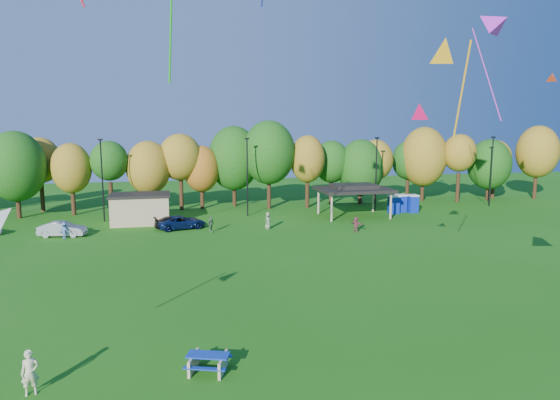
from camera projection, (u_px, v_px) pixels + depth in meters
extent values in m
plane|color=#19600F|center=(355.00, 398.00, 19.48)|extent=(160.00, 160.00, 0.00)
cylinder|color=black|center=(18.00, 203.00, 56.78)|extent=(0.50, 0.50, 3.56)
ellipsoid|color=#144C0F|center=(15.00, 166.00, 56.16)|extent=(6.62, 6.62, 8.00)
cylinder|color=black|center=(42.00, 196.00, 61.03)|extent=(0.50, 0.50, 3.79)
ellipsoid|color=olive|center=(40.00, 160.00, 60.36)|extent=(4.94, 4.94, 5.58)
cylinder|color=black|center=(73.00, 201.00, 58.81)|extent=(0.50, 0.50, 3.34)
ellipsoid|color=olive|center=(71.00, 168.00, 58.23)|extent=(4.61, 4.61, 5.88)
cylinder|color=black|center=(111.00, 198.00, 59.54)|extent=(0.50, 0.50, 3.82)
ellipsoid|color=#144C0F|center=(109.00, 161.00, 58.87)|extent=(4.43, 4.43, 4.73)
cylinder|color=black|center=(150.00, 198.00, 61.16)|extent=(0.50, 0.50, 3.25)
ellipsoid|color=olive|center=(148.00, 168.00, 60.59)|extent=(5.33, 5.33, 6.53)
cylinder|color=black|center=(181.00, 194.00, 62.48)|extent=(0.50, 0.50, 3.96)
ellipsoid|color=olive|center=(180.00, 157.00, 61.79)|extent=(5.31, 5.31, 5.82)
cylinder|color=black|center=(202.00, 197.00, 63.37)|extent=(0.50, 0.50, 3.05)
ellipsoid|color=#995914|center=(202.00, 169.00, 62.84)|extent=(4.54, 4.54, 5.87)
cylinder|color=black|center=(234.00, 192.00, 65.38)|extent=(0.50, 0.50, 3.77)
ellipsoid|color=#144C0F|center=(234.00, 158.00, 64.72)|extent=(6.69, 6.69, 8.35)
cylinder|color=black|center=(269.00, 192.00, 63.32)|extent=(0.50, 0.50, 4.28)
ellipsoid|color=#144C0F|center=(269.00, 152.00, 62.57)|extent=(6.64, 6.64, 8.01)
cylinder|color=black|center=(307.00, 193.00, 64.10)|extent=(0.50, 0.50, 3.76)
ellipsoid|color=olive|center=(308.00, 159.00, 63.45)|extent=(4.49, 4.49, 6.02)
cylinder|color=black|center=(331.00, 191.00, 66.93)|extent=(0.50, 0.50, 3.43)
ellipsoid|color=#144C0F|center=(331.00, 162.00, 66.33)|extent=(4.77, 4.77, 5.63)
cylinder|color=black|center=(360.00, 193.00, 66.96)|extent=(0.50, 0.50, 2.95)
ellipsoid|color=#144C0F|center=(361.00, 168.00, 66.44)|extent=(6.14, 6.14, 7.54)
cylinder|color=black|center=(375.00, 190.00, 67.85)|extent=(0.50, 0.50, 3.52)
ellipsoid|color=olive|center=(375.00, 160.00, 67.23)|extent=(4.78, 4.78, 5.53)
cylinder|color=black|center=(407.00, 188.00, 70.67)|extent=(0.50, 0.50, 3.39)
ellipsoid|color=#144C0F|center=(408.00, 160.00, 70.08)|extent=(4.54, 4.54, 5.46)
cylinder|color=black|center=(422.00, 188.00, 69.76)|extent=(0.50, 0.50, 3.72)
ellipsoid|color=olive|center=(424.00, 157.00, 69.11)|extent=(6.32, 6.32, 8.24)
cylinder|color=black|center=(458.00, 187.00, 68.76)|extent=(0.50, 0.50, 4.06)
ellipsoid|color=olive|center=(460.00, 153.00, 68.05)|extent=(4.50, 4.50, 5.13)
cylinder|color=black|center=(488.00, 189.00, 70.44)|extent=(0.50, 0.50, 3.05)
ellipsoid|color=#144C0F|center=(489.00, 164.00, 69.91)|extent=(5.97, 5.97, 7.05)
cylinder|color=black|center=(493.00, 186.00, 72.31)|extent=(0.50, 0.50, 3.55)
ellipsoid|color=olive|center=(495.00, 157.00, 71.69)|extent=(4.60, 4.60, 4.99)
cylinder|color=black|center=(535.00, 185.00, 71.68)|extent=(0.50, 0.50, 4.07)
ellipsoid|color=olive|center=(538.00, 152.00, 70.97)|extent=(5.83, 5.83, 7.42)
cylinder|color=black|center=(102.00, 181.00, 54.41)|extent=(0.16, 0.16, 9.00)
cube|color=black|center=(100.00, 140.00, 53.74)|extent=(0.50, 0.25, 0.18)
cylinder|color=black|center=(247.00, 178.00, 57.84)|extent=(0.16, 0.16, 9.00)
cube|color=black|center=(247.00, 139.00, 57.17)|extent=(0.50, 0.25, 0.18)
cylinder|color=black|center=(376.00, 175.00, 61.27)|extent=(0.16, 0.16, 9.00)
cube|color=black|center=(377.00, 138.00, 60.60)|extent=(0.50, 0.25, 0.18)
cylinder|color=black|center=(491.00, 172.00, 64.70)|extent=(0.16, 0.16, 9.00)
cube|color=black|center=(493.00, 137.00, 64.03)|extent=(0.50, 0.25, 0.18)
cube|color=tan|center=(140.00, 210.00, 53.79)|extent=(6.00, 4.00, 3.00)
cube|color=black|center=(140.00, 195.00, 53.55)|extent=(6.30, 4.30, 0.25)
cylinder|color=tan|center=(332.00, 208.00, 54.80)|extent=(0.24, 0.24, 3.00)
cylinder|color=tan|center=(391.00, 206.00, 56.30)|extent=(0.24, 0.24, 3.00)
cylinder|color=tan|center=(318.00, 201.00, 59.63)|extent=(0.24, 0.24, 3.00)
cylinder|color=tan|center=(373.00, 200.00, 61.13)|extent=(0.24, 0.24, 3.00)
cube|color=black|center=(354.00, 190.00, 57.72)|extent=(8.20, 6.20, 0.35)
cube|color=black|center=(354.00, 186.00, 57.66)|extent=(5.00, 3.50, 0.45)
cube|color=#0C27A7|center=(394.00, 205.00, 59.95)|extent=(1.10, 1.10, 2.00)
cube|color=silver|center=(394.00, 196.00, 59.78)|extent=(1.15, 1.15, 0.18)
cube|color=#0C27A7|center=(401.00, 204.00, 60.92)|extent=(1.10, 1.10, 2.00)
cube|color=silver|center=(401.00, 195.00, 60.76)|extent=(1.15, 1.15, 0.18)
cube|color=#0C27A7|center=(413.00, 204.00, 60.69)|extent=(1.10, 1.10, 2.00)
cube|color=silver|center=(413.00, 195.00, 60.52)|extent=(1.15, 1.15, 0.18)
cube|color=tan|center=(194.00, 363.00, 21.63)|extent=(0.60, 1.42, 0.73)
cube|color=tan|center=(223.00, 364.00, 21.48)|extent=(0.60, 1.42, 0.73)
cube|color=#1235A2|center=(208.00, 355.00, 21.50)|extent=(1.96, 1.31, 0.06)
cube|color=#1235A2|center=(204.00, 369.00, 20.93)|extent=(1.80, 0.84, 0.05)
cube|color=#1235A2|center=(212.00, 355.00, 22.16)|extent=(1.80, 0.84, 0.05)
imported|color=beige|center=(30.00, 373.00, 19.64)|extent=(0.76, 0.60, 1.83)
imported|color=#A3A3A8|center=(62.00, 229.00, 47.60)|extent=(4.54, 2.20, 1.43)
imported|color=#0B1B47|center=(182.00, 222.00, 51.10)|extent=(5.30, 3.41, 1.36)
imported|color=black|center=(176.00, 222.00, 51.34)|extent=(4.55, 2.39, 1.26)
imported|color=#47679E|center=(64.00, 231.00, 46.60)|extent=(1.18, 0.98, 1.58)
imported|color=gray|center=(268.00, 221.00, 51.03)|extent=(1.00, 0.99, 1.74)
imported|color=#994054|center=(356.00, 224.00, 49.57)|extent=(1.10, 1.47, 1.54)
imported|color=#558451|center=(211.00, 224.00, 49.32)|extent=(0.96, 1.07, 1.74)
cone|color=#FFA41A|center=(443.00, 49.00, 26.11)|extent=(1.85, 2.22, 1.93)
cylinder|color=#FFA41A|center=(462.00, 91.00, 25.10)|extent=(0.49, 1.78, 4.73)
cone|color=#F70D5C|center=(420.00, 110.00, 26.20)|extent=(1.65, 1.73, 1.38)
cone|color=#B824C0|center=(489.00, 22.00, 37.62)|extent=(3.20, 3.34, 2.70)
cylinder|color=#B824C0|center=(487.00, 74.00, 40.34)|extent=(1.75, 2.34, 7.55)
cone|color=#B2B2B2|center=(2.00, 217.00, 17.89)|extent=(1.64, 1.46, 1.36)
cone|color=red|center=(552.00, 76.00, 46.52)|extent=(1.76, 1.74, 1.42)
cylinder|color=#19BF1A|center=(171.00, 10.00, 23.59)|extent=(0.48, 2.47, 6.61)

